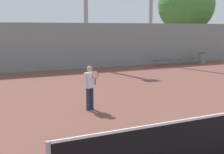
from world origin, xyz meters
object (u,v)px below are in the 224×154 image
Objects in this scene: bench_adjacent_court at (163,60)px; tree_green_broad at (186,5)px; trash_bin at (202,58)px; tennis_player at (90,86)px; bench_courtside_near at (187,59)px.

bench_adjacent_court is 0.21× the size of tree_green_broad.
trash_bin is 0.11× the size of tree_green_broad.
tree_green_broad is at bearing 20.87° from tennis_player.
bench_adjacent_court is at bearing -139.77° from tree_green_broad.
bench_courtside_near is 0.98× the size of bench_adjacent_court.
tennis_player is 23.38m from tree_green_broad.
trash_bin is 7.98m from tree_green_broad.
tennis_player is 0.94× the size of bench_adjacent_court.
bench_courtside_near is 2.33m from bench_adjacent_court.
tennis_player is 17.20m from trash_bin.
tree_green_broad is at bearing 63.93° from trash_bin.
trash_bin is (14.12, 9.81, -0.46)m from tennis_player.
trash_bin reaches higher than bench_courtside_near.
tennis_player is at bearing -136.01° from bench_adjacent_court.
tennis_player is at bearing -141.85° from bench_courtside_near.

